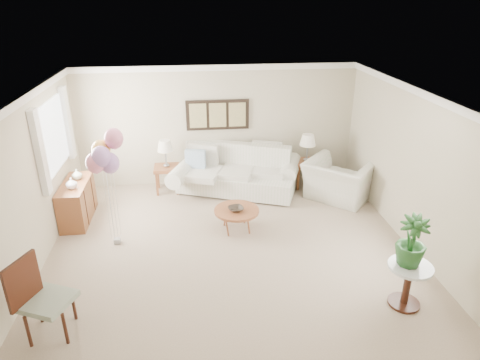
{
  "coord_description": "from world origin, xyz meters",
  "views": [
    {
      "loc": [
        -0.57,
        -5.96,
        3.96
      ],
      "look_at": [
        0.2,
        0.6,
        1.05
      ],
      "focal_mm": 32.0,
      "sensor_mm": 36.0,
      "label": 1
    }
  ],
  "objects_px": {
    "armchair": "(338,180)",
    "balloon_cluster": "(104,155)",
    "accent_chair": "(40,296)",
    "sofa": "(237,174)",
    "coffee_table": "(237,211)"
  },
  "relations": [
    {
      "from": "sofa",
      "to": "coffee_table",
      "type": "height_order",
      "value": "sofa"
    },
    {
      "from": "armchair",
      "to": "accent_chair",
      "type": "relative_size",
      "value": 1.14
    },
    {
      "from": "sofa",
      "to": "armchair",
      "type": "xyz_separation_m",
      "value": [
        2.03,
        -0.63,
        0.02
      ]
    },
    {
      "from": "coffee_table",
      "to": "balloon_cluster",
      "type": "relative_size",
      "value": 0.4
    },
    {
      "from": "sofa",
      "to": "accent_chair",
      "type": "bearing_deg",
      "value": -125.89
    },
    {
      "from": "balloon_cluster",
      "to": "armchair",
      "type": "bearing_deg",
      "value": 16.49
    },
    {
      "from": "accent_chair",
      "to": "balloon_cluster",
      "type": "height_order",
      "value": "balloon_cluster"
    },
    {
      "from": "sofa",
      "to": "balloon_cluster",
      "type": "relative_size",
      "value": 1.49
    },
    {
      "from": "armchair",
      "to": "coffee_table",
      "type": "bearing_deg",
      "value": 67.47
    },
    {
      "from": "coffee_table",
      "to": "accent_chair",
      "type": "height_order",
      "value": "accent_chair"
    },
    {
      "from": "armchair",
      "to": "accent_chair",
      "type": "height_order",
      "value": "accent_chair"
    },
    {
      "from": "armchair",
      "to": "balloon_cluster",
      "type": "bearing_deg",
      "value": 58.85
    },
    {
      "from": "sofa",
      "to": "armchair",
      "type": "relative_size",
      "value": 2.41
    },
    {
      "from": "coffee_table",
      "to": "armchair",
      "type": "xyz_separation_m",
      "value": [
        2.22,
        1.04,
        0.03
      ]
    },
    {
      "from": "coffee_table",
      "to": "accent_chair",
      "type": "bearing_deg",
      "value": -139.51
    }
  ]
}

